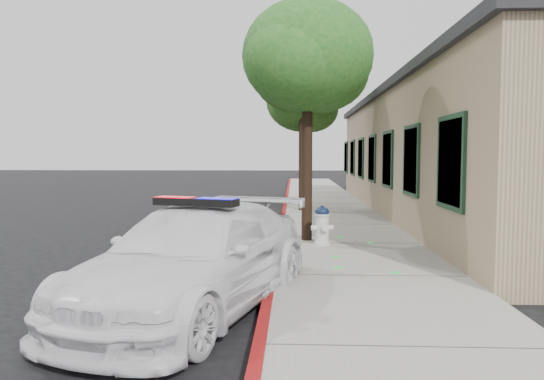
{
  "coord_description": "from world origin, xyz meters",
  "views": [
    {
      "loc": [
        0.41,
        -7.99,
        2.08
      ],
      "look_at": [
        -0.05,
        2.54,
        1.34
      ],
      "focal_mm": 33.15,
      "sensor_mm": 36.0,
      "label": 1
    }
  ],
  "objects_px": {
    "clapboard_building": "(483,154)",
    "street_tree_mid": "(303,78)",
    "street_tree_far": "(303,104)",
    "fire_hydrant": "(322,225)",
    "street_tree_near": "(308,61)",
    "police_car": "(196,258)"
  },
  "relations": [
    {
      "from": "clapboard_building",
      "to": "street_tree_mid",
      "type": "distance_m",
      "value": 6.54
    },
    {
      "from": "street_tree_mid",
      "to": "street_tree_far",
      "type": "distance_m",
      "value": 1.3
    },
    {
      "from": "fire_hydrant",
      "to": "street_tree_mid",
      "type": "height_order",
      "value": "street_tree_mid"
    },
    {
      "from": "street_tree_near",
      "to": "police_car",
      "type": "bearing_deg",
      "value": -108.81
    },
    {
      "from": "fire_hydrant",
      "to": "street_tree_near",
      "type": "height_order",
      "value": "street_tree_near"
    },
    {
      "from": "police_car",
      "to": "street_tree_far",
      "type": "bearing_deg",
      "value": 99.76
    },
    {
      "from": "police_car",
      "to": "street_tree_near",
      "type": "bearing_deg",
      "value": 88.74
    },
    {
      "from": "clapboard_building",
      "to": "street_tree_near",
      "type": "distance_m",
      "value": 8.47
    },
    {
      "from": "street_tree_near",
      "to": "street_tree_mid",
      "type": "relative_size",
      "value": 0.89
    },
    {
      "from": "street_tree_near",
      "to": "street_tree_far",
      "type": "xyz_separation_m",
      "value": [
        0.03,
        7.27,
        -0.22
      ]
    },
    {
      "from": "street_tree_mid",
      "to": "fire_hydrant",
      "type": "bearing_deg",
      "value": -87.51
    },
    {
      "from": "clapboard_building",
      "to": "street_tree_far",
      "type": "relative_size",
      "value": 4.15
    },
    {
      "from": "clapboard_building",
      "to": "police_car",
      "type": "height_order",
      "value": "clapboard_building"
    },
    {
      "from": "fire_hydrant",
      "to": "street_tree_near",
      "type": "xyz_separation_m",
      "value": [
        -0.3,
        0.64,
        3.59
      ]
    },
    {
      "from": "fire_hydrant",
      "to": "street_tree_near",
      "type": "relative_size",
      "value": 0.16
    },
    {
      "from": "police_car",
      "to": "fire_hydrant",
      "type": "height_order",
      "value": "police_car"
    },
    {
      "from": "fire_hydrant",
      "to": "street_tree_far",
      "type": "xyz_separation_m",
      "value": [
        -0.28,
        7.91,
        3.36
      ]
    },
    {
      "from": "clapboard_building",
      "to": "street_tree_near",
      "type": "bearing_deg",
      "value": -136.65
    },
    {
      "from": "clapboard_building",
      "to": "street_tree_mid",
      "type": "height_order",
      "value": "street_tree_mid"
    },
    {
      "from": "police_car",
      "to": "street_tree_mid",
      "type": "distance_m",
      "value": 11.8
    },
    {
      "from": "police_car",
      "to": "street_tree_far",
      "type": "distance_m",
      "value": 12.53
    },
    {
      "from": "street_tree_mid",
      "to": "street_tree_far",
      "type": "height_order",
      "value": "street_tree_mid"
    }
  ]
}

